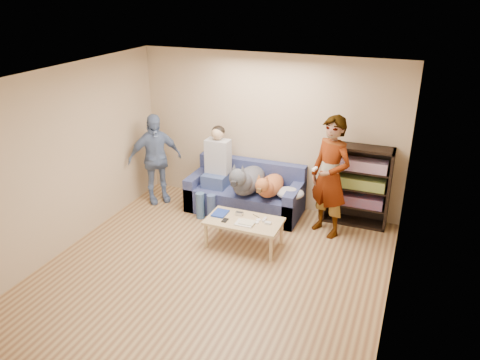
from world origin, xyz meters
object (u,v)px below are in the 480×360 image
at_px(person_standing_right, 330,177).
at_px(coffee_table, 244,223).
at_px(dog_gray, 247,180).
at_px(notebook_blue, 220,213).
at_px(dog_tan, 269,186).
at_px(camera_silver, 239,214).
at_px(person_seated, 216,167).
at_px(bookshelf, 358,184).
at_px(person_standing_left, 155,159).
at_px(sofa, 246,195).

relative_size(person_standing_right, coffee_table, 1.70).
bearing_deg(person_standing_right, dog_gray, -151.51).
relative_size(person_standing_right, notebook_blue, 7.18).
distance_m(notebook_blue, dog_tan, 1.00).
height_order(camera_silver, person_seated, person_seated).
xyz_separation_m(notebook_blue, bookshelf, (1.81, 1.29, 0.25)).
distance_m(camera_silver, dog_tan, 0.83).
bearing_deg(bookshelf, person_seated, -171.06).
distance_m(person_standing_left, person_seated, 1.11).
bearing_deg(sofa, person_standing_right, -10.21).
bearing_deg(coffee_table, camera_silver, 135.00).
distance_m(notebook_blue, sofa, 1.06).
bearing_deg(person_standing_left, bookshelf, -38.50).
distance_m(person_standing_right, bookshelf, 0.66).
bearing_deg(notebook_blue, sofa, 89.72).
bearing_deg(person_standing_left, dog_gray, -46.02).
relative_size(sofa, dog_gray, 1.50).
height_order(coffee_table, bookshelf, bookshelf).
bearing_deg(person_standing_right, person_seated, -153.86).
bearing_deg(dog_tan, coffee_table, -95.36).
height_order(person_standing_left, dog_gray, person_standing_left).
height_order(notebook_blue, camera_silver, camera_silver).
xyz_separation_m(camera_silver, bookshelf, (1.53, 1.22, 0.23)).
bearing_deg(dog_tan, notebook_blue, -119.53).
height_order(person_standing_right, notebook_blue, person_standing_right).
bearing_deg(person_seated, sofa, 14.45).
bearing_deg(camera_silver, coffee_table, -45.00).
relative_size(dog_gray, bookshelf, 0.97).
xyz_separation_m(person_standing_right, bookshelf, (0.35, 0.49, -0.25)).
xyz_separation_m(person_standing_right, camera_silver, (-1.17, -0.72, -0.49)).
height_order(person_standing_right, coffee_table, person_standing_right).
distance_m(person_standing_right, dog_tan, 1.02).
bearing_deg(dog_tan, bookshelf, 18.05).
relative_size(camera_silver, sofa, 0.06).
xyz_separation_m(notebook_blue, coffee_table, (0.40, -0.05, -0.06)).
height_order(dog_tan, coffee_table, dog_tan).
bearing_deg(person_seated, person_standing_left, -174.62).
distance_m(person_seated, dog_gray, 0.61).
relative_size(dog_tan, bookshelf, 0.87).
xyz_separation_m(person_standing_left, dog_gray, (1.70, 0.01, -0.14)).
bearing_deg(notebook_blue, camera_silver, 14.04).
height_order(person_seated, dog_tan, person_seated).
bearing_deg(dog_tan, person_standing_left, -179.05).
bearing_deg(coffee_table, dog_gray, 108.37).
bearing_deg(dog_gray, notebook_blue, -97.41).
distance_m(person_standing_left, dog_gray, 1.71).
distance_m(sofa, bookshelf, 1.86).
distance_m(sofa, person_seated, 0.71).
xyz_separation_m(person_standing_right, sofa, (-1.45, 0.26, -0.65)).
distance_m(person_standing_left, bookshelf, 3.43).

